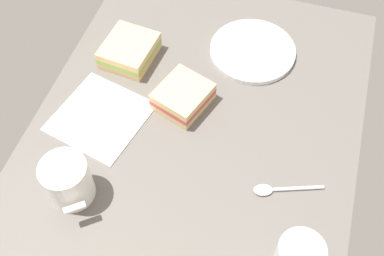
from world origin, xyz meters
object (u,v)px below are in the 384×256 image
plate_of_food (253,51)px  sandwich_main (129,51)px  paper_napkin (100,117)px  coffee_mug_black (68,181)px  spoon (277,189)px  sandwich_side (183,96)px

plate_of_food → sandwich_main: bearing=109.8°
paper_napkin → coffee_mug_black: bearing=-173.5°
coffee_mug_black → paper_napkin: coffee_mug_black is taller
coffee_mug_black → sandwich_main: 34.10cm
plate_of_food → spoon: 34.00cm
sandwich_main → coffee_mug_black: bearing=-176.7°
coffee_mug_black → spoon: coffee_mug_black is taller
sandwich_side → coffee_mug_black: bearing=152.8°
coffee_mug_black → sandwich_main: size_ratio=0.83×
plate_of_food → paper_napkin: bearing=135.7°
sandwich_side → spoon: 26.51cm
sandwich_main → sandwich_side: size_ratio=0.96×
plate_of_food → sandwich_main: size_ratio=1.54×
coffee_mug_black → sandwich_side: coffee_mug_black is taller
sandwich_side → spoon: sandwich_side is taller
coffee_mug_black → sandwich_side: bearing=-27.2°
paper_napkin → spoon: bearing=-98.7°
plate_of_food → sandwich_main: sandwich_main is taller
sandwich_main → sandwich_side: 17.28cm
plate_of_food → coffee_mug_black: coffee_mug_black is taller
plate_of_food → coffee_mug_black: bearing=151.4°
coffee_mug_black → paper_napkin: 17.72cm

